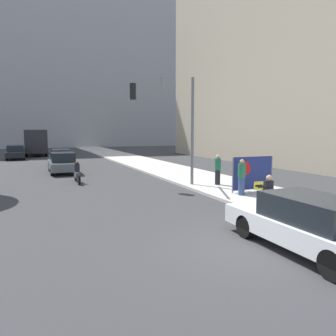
% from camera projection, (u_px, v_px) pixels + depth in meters
% --- Properties ---
extents(ground_plane, '(160.00, 160.00, 0.00)m').
position_uv_depth(ground_plane, '(250.00, 249.00, 8.31)').
color(ground_plane, '#38383A').
extents(sidewalk_curb, '(4.27, 90.00, 0.14)m').
position_uv_depth(sidewalk_curb, '(174.00, 171.00, 23.76)').
color(sidewalk_curb, beige).
rests_on(sidewalk_curb, ground_plane).
extents(building_backdrop_far, '(52.00, 12.00, 41.41)m').
position_uv_depth(building_backdrop_far, '(44.00, 37.00, 61.71)').
color(building_backdrop_far, '#99999E').
rests_on(building_backdrop_far, ground_plane).
extents(building_backdrop_right, '(10.00, 32.00, 24.36)m').
position_uv_depth(building_backdrop_right, '(294.00, 32.00, 30.63)').
color(building_backdrop_right, tan).
rests_on(building_backdrop_right, ground_plane).
extents(seated_protester, '(0.93, 0.77, 1.24)m').
position_uv_depth(seated_protester, '(270.00, 191.00, 11.95)').
color(seated_protester, '#474C56').
rests_on(seated_protester, sidewalk_curb).
extents(jogger_on_sidewalk, '(0.34, 0.34, 1.60)m').
position_uv_depth(jogger_on_sidewalk, '(242.00, 177.00, 14.51)').
color(jogger_on_sidewalk, '#334775').
rests_on(jogger_on_sidewalk, sidewalk_curb).
extents(pedestrian_behind, '(0.34, 0.34, 1.61)m').
position_uv_depth(pedestrian_behind, '(218.00, 169.00, 17.36)').
color(pedestrian_behind, black).
rests_on(pedestrian_behind, sidewalk_curb).
extents(protest_banner, '(2.26, 0.06, 1.65)m').
position_uv_depth(protest_banner, '(252.00, 173.00, 15.38)').
color(protest_banner, slate).
rests_on(protest_banner, sidewalk_curb).
extents(traffic_light_pole, '(3.14, 2.91, 5.62)m').
position_uv_depth(traffic_light_pole, '(170.00, 112.00, 17.19)').
color(traffic_light_pole, slate).
rests_on(traffic_light_pole, sidewalk_curb).
extents(parked_car_curbside, '(1.74, 4.67, 1.41)m').
position_uv_depth(parked_car_curbside, '(309.00, 224.00, 8.01)').
color(parked_car_curbside, white).
rests_on(parked_car_curbside, ground_plane).
extents(car_on_road_nearest, '(1.81, 4.51, 1.47)m').
position_uv_depth(car_on_road_nearest, '(63.00, 163.00, 23.38)').
color(car_on_road_nearest, '#565B60').
rests_on(car_on_road_nearest, ground_plane).
extents(car_on_road_midblock, '(1.74, 4.56, 1.43)m').
position_uv_depth(car_on_road_midblock, '(61.00, 158.00, 28.10)').
color(car_on_road_midblock, '#565B60').
rests_on(car_on_road_midblock, ground_plane).
extents(car_on_road_distant, '(1.82, 4.52, 1.49)m').
position_uv_depth(car_on_road_distant, '(16.00, 152.00, 34.75)').
color(car_on_road_distant, black).
rests_on(car_on_road_distant, ground_plane).
extents(city_bus_on_road, '(2.48, 10.05, 3.14)m').
position_uv_depth(city_bus_on_road, '(36.00, 140.00, 41.40)').
color(city_bus_on_road, '#232328').
rests_on(city_bus_on_road, ground_plane).
extents(motorcycle_on_road, '(0.28, 2.18, 1.23)m').
position_uv_depth(motorcycle_on_road, '(77.00, 174.00, 18.86)').
color(motorcycle_on_road, '#565B60').
rests_on(motorcycle_on_road, ground_plane).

